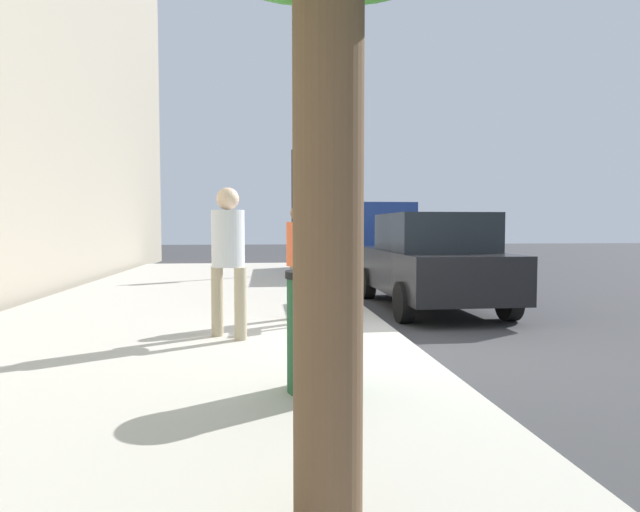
{
  "coord_description": "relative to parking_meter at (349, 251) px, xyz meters",
  "views": [
    {
      "loc": [
        -6.25,
        1.8,
        1.52
      ],
      "look_at": [
        1.78,
        0.88,
        1.08
      ],
      "focal_mm": 29.53,
      "sensor_mm": 36.0,
      "label": 1
    }
  ],
  "objects": [
    {
      "name": "ground_plane",
      "position": [
        -1.41,
        -0.49,
        -1.17
      ],
      "size": [
        80.0,
        80.0,
        0.0
      ],
      "primitive_type": "plane",
      "color": "#38383A",
      "rests_on": "ground"
    },
    {
      "name": "sidewalk_slab",
      "position": [
        -1.41,
        2.51,
        -1.09
      ],
      "size": [
        28.0,
        6.0,
        0.15
      ],
      "primitive_type": "cube",
      "color": "#B7B2A8",
      "rests_on": "ground_plane"
    },
    {
      "name": "parking_meter",
      "position": [
        0.0,
        0.0,
        0.0
      ],
      "size": [
        0.36,
        0.12,
        1.41
      ],
      "color": "gray",
      "rests_on": "sidewalk_slab"
    },
    {
      "name": "pedestrian_at_meter",
      "position": [
        -0.0,
        0.74,
        -0.02
      ],
      "size": [
        0.51,
        0.37,
        1.7
      ],
      "rotation": [
        0.0,
        0.0,
        -1.29
      ],
      "color": "#726656",
      "rests_on": "sidewalk_slab"
    },
    {
      "name": "pedestrian_bystander",
      "position": [
        -1.12,
        1.7,
        0.1
      ],
      "size": [
        0.42,
        0.45,
        1.86
      ],
      "rotation": [
        0.0,
        0.0,
        -0.74
      ],
      "color": "tan",
      "rests_on": "sidewalk_slab"
    },
    {
      "name": "parked_sedan_near",
      "position": [
        1.8,
        -1.84,
        -0.27
      ],
      "size": [
        4.41,
        1.98,
        1.77
      ],
      "color": "black",
      "rests_on": "ground_plane"
    },
    {
      "name": "parked_van_far",
      "position": [
        8.39,
        -1.84,
        0.09
      ],
      "size": [
        5.21,
        2.15,
        2.18
      ],
      "color": "navy",
      "rests_on": "ground_plane"
    },
    {
      "name": "traffic_signal",
      "position": [
        7.62,
        0.24,
        1.41
      ],
      "size": [
        0.24,
        0.44,
        3.6
      ],
      "color": "black",
      "rests_on": "sidewalk_slab"
    },
    {
      "name": "trash_bin",
      "position": [
        -3.33,
        0.81,
        -0.51
      ],
      "size": [
        0.59,
        0.59,
        1.01
      ],
      "color": "#1E4C2D",
      "rests_on": "sidewalk_slab"
    }
  ]
}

